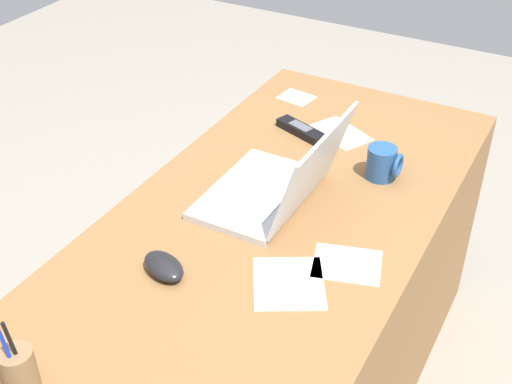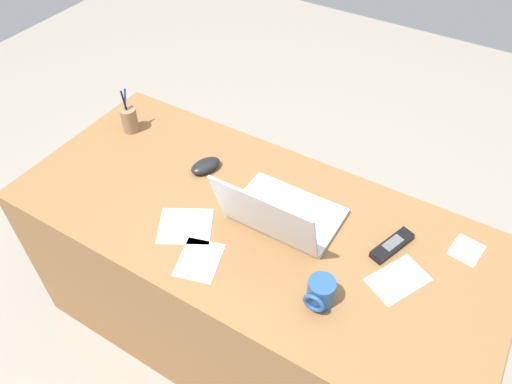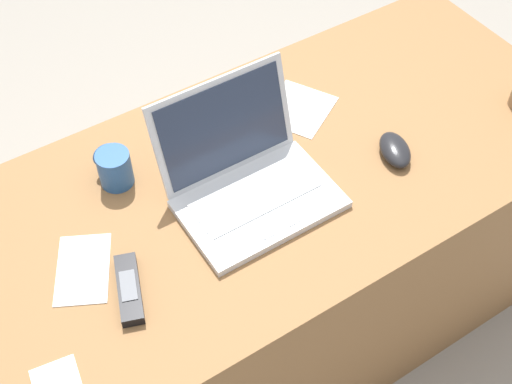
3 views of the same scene
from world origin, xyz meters
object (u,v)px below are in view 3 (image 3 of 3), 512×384
computer_mouse (395,150)px  cordless_phone (129,289)px  coffee_mug_white (114,167)px  laptop (247,178)px

computer_mouse → cordless_phone: 0.69m
computer_mouse → coffee_mug_white: 0.64m
laptop → coffee_mug_white: (-0.23, 0.19, -0.01)m
computer_mouse → laptop: bearing=-173.2°
computer_mouse → coffee_mug_white: (-0.58, 0.28, 0.03)m
computer_mouse → coffee_mug_white: coffee_mug_white is taller
coffee_mug_white → cordless_phone: coffee_mug_white is taller
laptop → cordless_phone: (-0.34, -0.09, -0.04)m
coffee_mug_white → cordless_phone: 0.30m
laptop → computer_mouse: bearing=-14.5°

